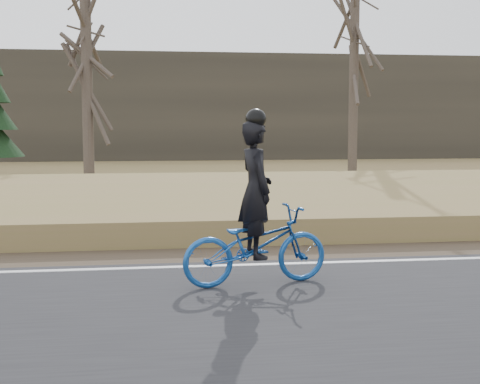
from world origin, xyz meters
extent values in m
plane|color=olive|center=(0.00, 0.00, 0.00)|extent=(120.00, 120.00, 0.00)
cube|color=black|center=(0.00, -2.50, 0.03)|extent=(120.00, 6.00, 0.06)
cube|color=silver|center=(0.00, 0.20, 0.07)|extent=(120.00, 0.12, 0.01)
cube|color=#473A2B|center=(0.00, 1.20, 0.02)|extent=(120.00, 1.60, 0.04)
cube|color=olive|center=(0.00, 4.20, 0.22)|extent=(120.00, 5.00, 0.44)
cube|color=slate|center=(0.00, 8.00, 0.23)|extent=(120.00, 3.00, 0.45)
cube|color=black|center=(0.00, 8.00, 0.52)|extent=(120.00, 2.40, 0.14)
cube|color=brown|center=(0.00, 7.28, 0.67)|extent=(120.00, 0.07, 0.15)
cube|color=brown|center=(0.00, 8.72, 0.67)|extent=(120.00, 0.07, 0.15)
cube|color=#383328|center=(0.00, 30.00, 3.00)|extent=(120.00, 4.00, 6.00)
imported|color=#14458E|center=(1.27, -0.94, 0.56)|extent=(2.00, 1.01, 1.01)
imported|color=black|center=(1.27, -0.94, 1.28)|extent=(0.53, 0.70, 1.74)
sphere|color=black|center=(1.27, -0.94, 2.17)|extent=(0.26, 0.26, 0.26)
cylinder|color=#4E4339|center=(-1.97, 12.90, 3.11)|extent=(0.36, 0.36, 6.23)
cylinder|color=#4E4339|center=(7.96, 16.34, 4.24)|extent=(0.36, 0.36, 8.48)
camera|label=1|loc=(-0.08, -9.23, 2.13)|focal=50.00mm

